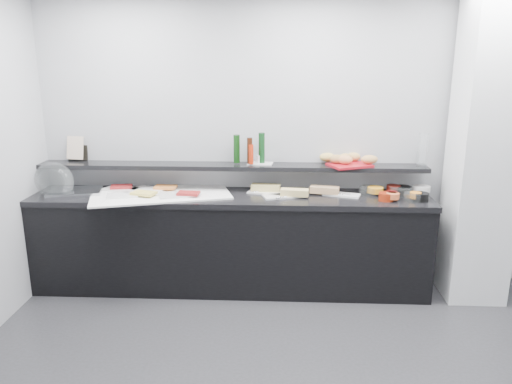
{
  "coord_description": "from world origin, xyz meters",
  "views": [
    {
      "loc": [
        -0.25,
        -2.65,
        2.11
      ],
      "look_at": [
        -0.45,
        1.45,
        1.0
      ],
      "focal_mm": 35.0,
      "sensor_mm": 36.0,
      "label": 1
    }
  ],
  "objects_px": {
    "cloche_base": "(75,192)",
    "sandwich_plate_mid": "(284,196)",
    "framed_print": "(78,147)",
    "condiment_tray": "(260,163)",
    "bread_tray": "(350,165)",
    "carafe": "(423,150)"
  },
  "relations": [
    {
      "from": "carafe",
      "to": "sandwich_plate_mid",
      "type": "bearing_deg",
      "value": -170.52
    },
    {
      "from": "sandwich_plate_mid",
      "to": "bread_tray",
      "type": "relative_size",
      "value": 1.02
    },
    {
      "from": "cloche_base",
      "to": "sandwich_plate_mid",
      "type": "height_order",
      "value": "cloche_base"
    },
    {
      "from": "sandwich_plate_mid",
      "to": "condiment_tray",
      "type": "distance_m",
      "value": 0.4
    },
    {
      "from": "sandwich_plate_mid",
      "to": "framed_print",
      "type": "distance_m",
      "value": 2.05
    },
    {
      "from": "cloche_base",
      "to": "carafe",
      "type": "relative_size",
      "value": 1.56
    },
    {
      "from": "framed_print",
      "to": "carafe",
      "type": "height_order",
      "value": "carafe"
    },
    {
      "from": "cloche_base",
      "to": "bread_tray",
      "type": "xyz_separation_m",
      "value": [
        2.5,
        0.17,
        0.24
      ]
    },
    {
      "from": "framed_print",
      "to": "carafe",
      "type": "distance_m",
      "value": 3.24
    },
    {
      "from": "cloche_base",
      "to": "framed_print",
      "type": "relative_size",
      "value": 1.8
    },
    {
      "from": "bread_tray",
      "to": "carafe",
      "type": "bearing_deg",
      "value": -20.19
    },
    {
      "from": "sandwich_plate_mid",
      "to": "framed_print",
      "type": "height_order",
      "value": "framed_print"
    },
    {
      "from": "carafe",
      "to": "framed_print",
      "type": "bearing_deg",
      "value": 177.75
    },
    {
      "from": "framed_print",
      "to": "bread_tray",
      "type": "xyz_separation_m",
      "value": [
        2.58,
        -0.17,
        -0.12
      ]
    },
    {
      "from": "framed_print",
      "to": "bread_tray",
      "type": "height_order",
      "value": "framed_print"
    },
    {
      "from": "bread_tray",
      "to": "carafe",
      "type": "distance_m",
      "value": 0.67
    },
    {
      "from": "framed_print",
      "to": "condiment_tray",
      "type": "relative_size",
      "value": 1.14
    },
    {
      "from": "sandwich_plate_mid",
      "to": "carafe",
      "type": "relative_size",
      "value": 1.24
    },
    {
      "from": "cloche_base",
      "to": "sandwich_plate_mid",
      "type": "distance_m",
      "value": 1.91
    },
    {
      "from": "cloche_base",
      "to": "condiment_tray",
      "type": "distance_m",
      "value": 1.72
    },
    {
      "from": "cloche_base",
      "to": "condiment_tray",
      "type": "height_order",
      "value": "condiment_tray"
    },
    {
      "from": "bread_tray",
      "to": "sandwich_plate_mid",
      "type": "bearing_deg",
      "value": 172.52
    }
  ]
}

